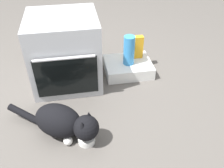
{
  "coord_description": "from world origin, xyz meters",
  "views": [
    {
      "loc": [
        0.06,
        -1.6,
        1.46
      ],
      "look_at": [
        0.32,
        -0.06,
        0.25
      ],
      "focal_mm": 38.54,
      "sensor_mm": 36.0,
      "label": 1
    }
  ],
  "objects_px": {
    "pantry_cabinet": "(128,67)",
    "cat": "(64,122)",
    "juice_carton": "(138,47)",
    "food_bowl": "(86,139)",
    "oven": "(65,52)",
    "water_bottle": "(129,50)"
  },
  "relations": [
    {
      "from": "food_bowl",
      "to": "juice_carton",
      "type": "relative_size",
      "value": 0.54
    },
    {
      "from": "oven",
      "to": "cat",
      "type": "distance_m",
      "value": 0.73
    },
    {
      "from": "pantry_cabinet",
      "to": "cat",
      "type": "height_order",
      "value": "cat"
    },
    {
      "from": "water_bottle",
      "to": "juice_carton",
      "type": "xyz_separation_m",
      "value": [
        0.12,
        0.1,
        -0.03
      ]
    },
    {
      "from": "oven",
      "to": "cat",
      "type": "height_order",
      "value": "oven"
    },
    {
      "from": "pantry_cabinet",
      "to": "cat",
      "type": "distance_m",
      "value": 1.01
    },
    {
      "from": "oven",
      "to": "food_bowl",
      "type": "distance_m",
      "value": 0.87
    },
    {
      "from": "oven",
      "to": "juice_carton",
      "type": "relative_size",
      "value": 2.8
    },
    {
      "from": "water_bottle",
      "to": "juice_carton",
      "type": "bearing_deg",
      "value": 39.5
    },
    {
      "from": "juice_carton",
      "to": "water_bottle",
      "type": "bearing_deg",
      "value": -140.5
    },
    {
      "from": "juice_carton",
      "to": "pantry_cabinet",
      "type": "bearing_deg",
      "value": -146.72
    },
    {
      "from": "cat",
      "to": "juice_carton",
      "type": "xyz_separation_m",
      "value": [
        0.79,
        0.84,
        0.1
      ]
    },
    {
      "from": "food_bowl",
      "to": "juice_carton",
      "type": "height_order",
      "value": "juice_carton"
    },
    {
      "from": "pantry_cabinet",
      "to": "food_bowl",
      "type": "relative_size",
      "value": 3.68
    },
    {
      "from": "oven",
      "to": "food_bowl",
      "type": "height_order",
      "value": "oven"
    },
    {
      "from": "oven",
      "to": "water_bottle",
      "type": "xyz_separation_m",
      "value": [
        0.62,
        0.03,
        -0.06
      ]
    },
    {
      "from": "oven",
      "to": "cat",
      "type": "relative_size",
      "value": 0.94
    },
    {
      "from": "oven",
      "to": "juice_carton",
      "type": "distance_m",
      "value": 0.76
    },
    {
      "from": "water_bottle",
      "to": "food_bowl",
      "type": "bearing_deg",
      "value": -121.52
    },
    {
      "from": "food_bowl",
      "to": "cat",
      "type": "bearing_deg",
      "value": 147.84
    },
    {
      "from": "food_bowl",
      "to": "oven",
      "type": "bearing_deg",
      "value": 97.6
    },
    {
      "from": "cat",
      "to": "water_bottle",
      "type": "relative_size",
      "value": 2.37
    }
  ]
}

